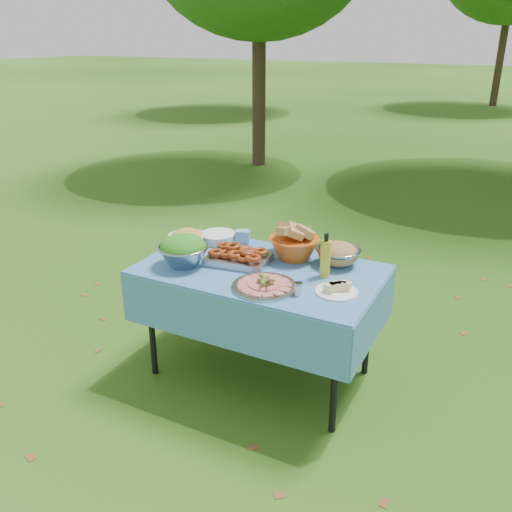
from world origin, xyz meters
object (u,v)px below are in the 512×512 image
(picnic_table, at_px, (260,323))
(pasta_bowl_steel, at_px, (338,253))
(salad_bowl, at_px, (183,250))
(plate_stack, at_px, (218,237))
(bread_bowl, at_px, (294,243))
(oil_bottle, at_px, (325,255))
(charcuterie_platter, at_px, (265,281))

(picnic_table, xyz_separation_m, pasta_bowl_steel, (0.40, 0.28, 0.45))
(picnic_table, relative_size, salad_bowl, 4.72)
(plate_stack, bearing_deg, salad_bowl, -86.62)
(bread_bowl, bearing_deg, oil_bottle, -32.61)
(oil_bottle, bearing_deg, plate_stack, 166.05)
(oil_bottle, bearing_deg, picnic_table, -170.02)
(salad_bowl, distance_m, pasta_bowl_steel, 0.96)
(salad_bowl, distance_m, plate_stack, 0.47)
(bread_bowl, distance_m, oil_bottle, 0.32)
(salad_bowl, height_order, plate_stack, salad_bowl)
(salad_bowl, height_order, charcuterie_platter, salad_bowl)
(charcuterie_platter, bearing_deg, oil_bottle, 50.53)
(salad_bowl, bearing_deg, oil_bottle, 16.38)
(charcuterie_platter, bearing_deg, plate_stack, 139.98)
(bread_bowl, height_order, oil_bottle, oil_bottle)
(salad_bowl, distance_m, oil_bottle, 0.87)
(oil_bottle, bearing_deg, bread_bowl, 147.39)
(pasta_bowl_steel, bearing_deg, charcuterie_platter, -116.82)
(picnic_table, distance_m, charcuterie_platter, 0.50)
(bread_bowl, xyz_separation_m, charcuterie_platter, (0.02, -0.48, -0.06))
(charcuterie_platter, relative_size, oil_bottle, 1.39)
(plate_stack, height_order, charcuterie_platter, charcuterie_platter)
(salad_bowl, xyz_separation_m, oil_bottle, (0.83, 0.25, 0.03))
(pasta_bowl_steel, bearing_deg, salad_bowl, -151.73)
(picnic_table, distance_m, plate_stack, 0.68)
(charcuterie_platter, distance_m, oil_bottle, 0.40)
(plate_stack, bearing_deg, pasta_bowl_steel, -0.35)
(plate_stack, xyz_separation_m, bread_bowl, (0.59, -0.04, 0.08))
(picnic_table, xyz_separation_m, charcuterie_platter, (0.14, -0.23, 0.42))
(bread_bowl, bearing_deg, pasta_bowl_steel, 6.95)
(plate_stack, distance_m, pasta_bowl_steel, 0.87)
(charcuterie_platter, xyz_separation_m, oil_bottle, (0.25, 0.30, 0.09))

